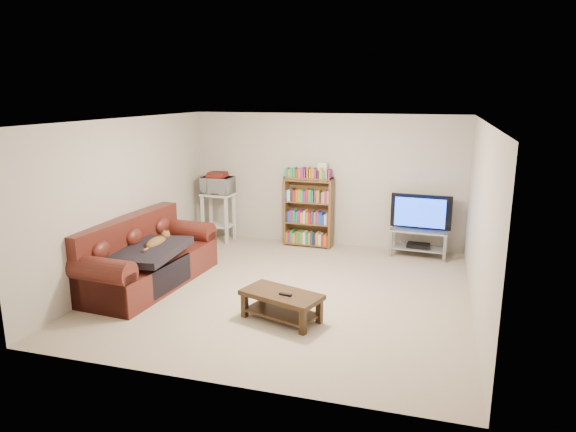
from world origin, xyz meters
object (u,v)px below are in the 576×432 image
(tv_stand, at_px, (419,238))
(bookshelf, at_px, (308,211))
(coffee_table, at_px, (281,301))
(sofa, at_px, (144,261))

(tv_stand, distance_m, bookshelf, 2.01)
(coffee_table, height_order, tv_stand, tv_stand)
(coffee_table, bearing_deg, tv_stand, 82.05)
(sofa, bearing_deg, coffee_table, -11.06)
(sofa, relative_size, bookshelf, 1.85)
(coffee_table, xyz_separation_m, tv_stand, (1.52, 3.11, 0.07))
(sofa, height_order, coffee_table, sofa)
(sofa, relative_size, coffee_table, 2.17)
(sofa, bearing_deg, bookshelf, 58.34)
(sofa, distance_m, coffee_table, 2.40)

